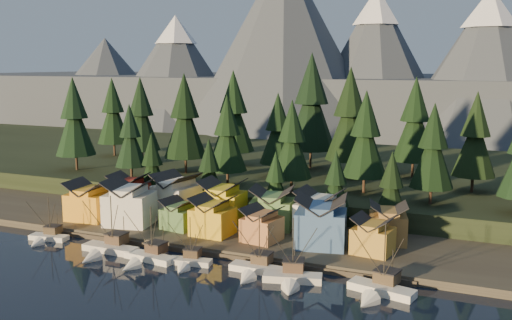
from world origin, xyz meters
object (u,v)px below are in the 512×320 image
at_px(boat_2, 145,251).
at_px(house_front_1, 130,201).
at_px(boat_3, 188,256).
at_px(boat_4, 255,263).
at_px(house_back_0, 129,192).
at_px(boat_0, 46,232).
at_px(house_front_0, 89,199).
at_px(boat_1, 106,243).
at_px(boat_6, 379,282).
at_px(house_back_1, 176,194).
at_px(boat_5, 292,270).

distance_m(boat_2, house_front_1, 22.24).
xyz_separation_m(boat_2, house_front_1, (-14.71, 16.01, 4.68)).
distance_m(boat_3, boat_4, 13.06).
bearing_deg(house_back_0, boat_0, -110.04).
bearing_deg(boat_3, boat_0, 168.90).
relative_size(boat_2, house_front_1, 1.04).
bearing_deg(house_front_0, boat_1, -48.10).
xyz_separation_m(boat_6, house_front_0, (-68.98, 14.49, 3.79)).
distance_m(boat_3, house_back_1, 30.49).
height_order(house_front_1, house_back_1, house_back_1).
distance_m(boat_0, house_front_1, 18.43).
xyz_separation_m(boat_4, boat_6, (21.95, -1.00, 0.28)).
bearing_deg(house_front_0, boat_0, -98.56).
bearing_deg(boat_0, boat_2, -13.12).
xyz_separation_m(boat_0, boat_4, (47.88, -0.34, 0.14)).
bearing_deg(boat_3, house_back_1, 115.80).
distance_m(boat_4, house_front_0, 49.10).
distance_m(boat_2, house_front_0, 30.49).
distance_m(boat_3, boat_6, 34.97).
relative_size(boat_0, boat_6, 0.80).
distance_m(boat_4, boat_6, 21.97).
bearing_deg(boat_3, boat_6, -8.86).
distance_m(boat_4, house_front_1, 38.81).
bearing_deg(boat_5, boat_3, 164.26).
bearing_deg(boat_4, boat_2, -172.96).
bearing_deg(boat_2, house_front_0, 155.29).
bearing_deg(house_back_0, boat_4, -36.65).
height_order(boat_0, house_back_1, house_back_1).
relative_size(boat_3, boat_4, 0.87).
height_order(boat_0, boat_4, boat_4).
relative_size(boat_3, house_front_0, 1.04).
height_order(boat_2, boat_5, boat_5).
height_order(boat_6, house_front_1, house_front_1).
bearing_deg(boat_5, boat_0, 163.91).
distance_m(house_back_0, house_back_1, 12.97).
bearing_deg(boat_6, boat_1, -166.92).
xyz_separation_m(boat_4, house_front_1, (-36.04, 13.61, 4.69)).
bearing_deg(boat_3, house_front_1, 138.71).
height_order(house_front_0, house_front_1, house_front_1).
relative_size(boat_4, house_back_1, 1.08).
distance_m(boat_2, boat_5, 28.78).
bearing_deg(boat_1, boat_0, 175.10).
bearing_deg(house_back_1, boat_3, -44.82).
bearing_deg(boat_6, boat_5, -165.01).
bearing_deg(house_front_1, house_back_0, 115.41).
relative_size(boat_0, boat_5, 0.83).
bearing_deg(boat_4, boat_0, -179.78).
distance_m(boat_0, house_back_0, 23.83).
xyz_separation_m(boat_0, boat_5, (55.32, -1.95, 0.39)).
distance_m(boat_2, house_back_0, 33.93).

